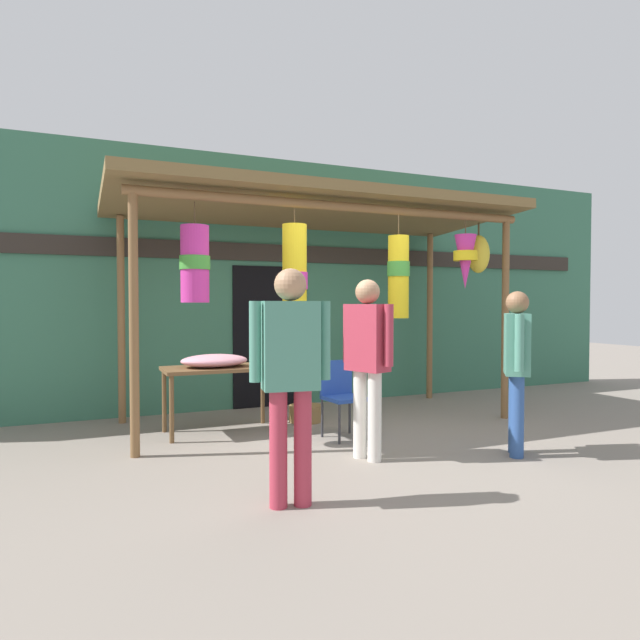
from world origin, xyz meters
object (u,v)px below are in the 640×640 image
Objects in this scene: vendor_in_orange at (517,359)px; flower_heap_on_table at (216,361)px; folding_chair at (341,392)px; wicker_basket_by_table at (306,413)px; shopper_by_bananas at (367,353)px; customer_foreground at (290,366)px; display_table at (221,374)px.

flower_heap_on_table is at bearing 139.92° from vendor_in_orange.
vendor_in_orange reaches higher than folding_chair.
wicker_basket_by_table is 2.01m from shopper_by_bananas.
wicker_basket_by_table is at bearing 65.74° from customer_foreground.
display_table is 1.95m from shopper_by_bananas.
customer_foreground reaches higher than display_table.
display_table is at bearing 139.06° from vendor_in_orange.
folding_chair is 0.99m from wicker_basket_by_table.
vendor_in_orange is 0.92× the size of customer_foreground.
display_table is 0.80× the size of vendor_in_orange.
customer_foreground is (-2.49, -0.40, 0.09)m from vendor_in_orange.
display_table is 1.52× the size of folding_chair.
folding_chair is at bearing 54.41° from customer_foreground.
customer_foreground reaches higher than shopper_by_bananas.
flower_heap_on_table reaches higher than wicker_basket_by_table.
vendor_in_orange reaches higher than wicker_basket_by_table.
vendor_in_orange is (2.40, -2.08, 0.27)m from display_table.
display_table is at bearing 147.22° from folding_chair.
customer_foreground reaches higher than folding_chair.
folding_chair is (1.16, -0.75, -0.16)m from display_table.
vendor_in_orange is at bearing -59.99° from wicker_basket_by_table.
flower_heap_on_table is 0.90× the size of folding_chair.
shopper_by_bananas is at bearing 37.97° from customer_foreground.
vendor_in_orange reaches higher than display_table.
folding_chair is at bearing 132.89° from vendor_in_orange.
shopper_by_bananas is (-1.40, 0.45, 0.07)m from vendor_in_orange.
vendor_in_orange is (2.46, -2.07, 0.11)m from flower_heap_on_table.
shopper_by_bananas is at bearing -56.78° from flower_heap_on_table.
customer_foreground is at bearing -91.91° from display_table.
display_table is at bearing 88.09° from customer_foreground.
display_table is 3.09× the size of wicker_basket_by_table.
vendor_in_orange is at bearing -47.11° from folding_chair.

